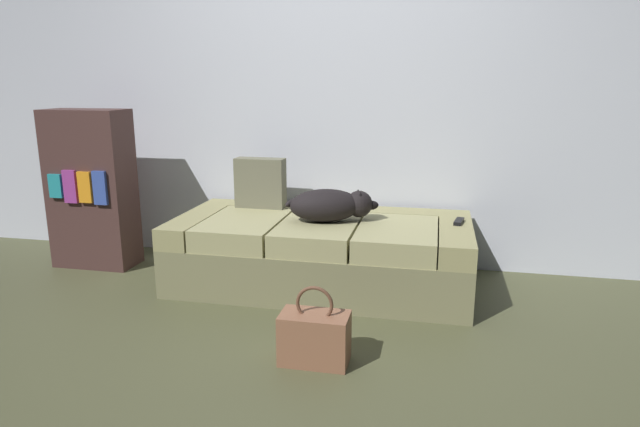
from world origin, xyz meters
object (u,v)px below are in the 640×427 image
dog_dark (331,205)px  handbag (315,337)px  bookshelf (92,189)px  throw_pillow (260,183)px  tv_remote (459,221)px  couch (322,252)px

dog_dark → handbag: (0.11, -0.97, -0.41)m
handbag → bookshelf: size_ratio=0.34×
dog_dark → bookshelf: size_ratio=0.52×
throw_pillow → bookshelf: size_ratio=0.31×
tv_remote → dog_dark: bearing=-161.2°
dog_dark → throw_pillow: (-0.55, 0.28, 0.07)m
dog_dark → tv_remote: dog_dark is taller
couch → bookshelf: 1.69m
tv_remote → throw_pillow: 1.35m
bookshelf → dog_dark: bearing=-3.0°
couch → handbag: bearing=-79.9°
couch → dog_dark: 0.33m
handbag → bookshelf: bearing=150.1°
bookshelf → handbag: bearing=-29.9°
tv_remote → handbag: (-0.67, -1.08, -0.32)m
dog_dark → throw_pillow: throw_pillow is taller
dog_dark → couch: bearing=155.0°
dog_dark → handbag: 1.06m
bookshelf → couch: bearing=-2.0°
couch → handbag: size_ratio=4.91×
throw_pillow → bookshelf: bearing=-170.6°
handbag → dog_dark: bearing=96.6°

